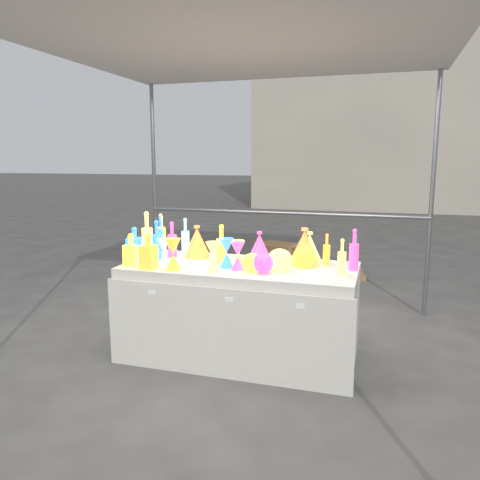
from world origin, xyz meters
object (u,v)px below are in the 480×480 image
(decanter_0, at_px, (131,249))
(globe_0, at_px, (252,264))
(display_table, at_px, (240,312))
(cardboard_box_closed, at_px, (279,259))
(lampshade_0, at_px, (197,241))
(hourglass_0, at_px, (173,254))
(bottle_0, at_px, (161,233))

(decanter_0, bearing_deg, globe_0, 2.27)
(display_table, height_order, globe_0, globe_0)
(cardboard_box_closed, height_order, lampshade_0, lampshade_0)
(cardboard_box_closed, xyz_separation_m, decanter_0, (-0.53, -3.03, 0.67))
(hourglass_0, bearing_deg, lampshade_0, 90.56)
(display_table, relative_size, globe_0, 12.11)
(hourglass_0, bearing_deg, decanter_0, 172.77)
(globe_0, relative_size, lampshade_0, 0.56)
(display_table, bearing_deg, decanter_0, -163.79)
(cardboard_box_closed, distance_m, lampshade_0, 2.68)
(display_table, height_order, hourglass_0, hourglass_0)
(hourglass_0, bearing_deg, globe_0, 11.04)
(cardboard_box_closed, distance_m, bottle_0, 2.59)
(bottle_0, bearing_deg, globe_0, -28.00)
(globe_0, distance_m, lampshade_0, 0.70)
(decanter_0, bearing_deg, cardboard_box_closed, 78.46)
(bottle_0, bearing_deg, decanter_0, -86.34)
(bottle_0, bearing_deg, display_table, -22.92)
(display_table, height_order, cardboard_box_closed, display_table)
(decanter_0, bearing_deg, bottle_0, 92.04)
(display_table, xyz_separation_m, hourglass_0, (-0.43, -0.28, 0.49))
(cardboard_box_closed, relative_size, lampshade_0, 2.14)
(decanter_0, height_order, globe_0, decanter_0)
(cardboard_box_closed, distance_m, globe_0, 3.05)
(lampshade_0, bearing_deg, decanter_0, -109.94)
(decanter_0, relative_size, lampshade_0, 0.94)
(display_table, bearing_deg, bottle_0, 157.08)
(bottle_0, bearing_deg, lampshade_0, -21.09)
(bottle_0, distance_m, globe_0, 1.13)
(globe_0, bearing_deg, lampshade_0, 147.60)
(hourglass_0, height_order, lampshade_0, lampshade_0)
(cardboard_box_closed, relative_size, globe_0, 3.78)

